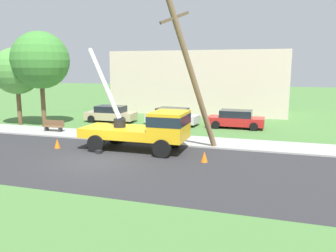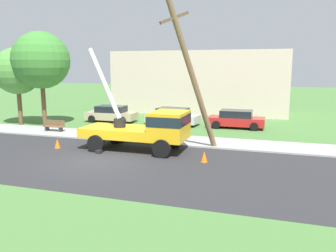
{
  "view_description": "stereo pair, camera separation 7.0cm",
  "coord_description": "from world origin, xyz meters",
  "px_view_note": "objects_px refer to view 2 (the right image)",
  "views": [
    {
      "loc": [
        8.73,
        -15.15,
        4.85
      ],
      "look_at": [
        2.91,
        3.4,
        1.42
      ],
      "focal_mm": 36.24,
      "sensor_mm": 36.0,
      "label": 1
    },
    {
      "loc": [
        8.8,
        -15.13,
        4.85
      ],
      "look_at": [
        2.91,
        3.4,
        1.42
      ],
      "focal_mm": 36.24,
      "sensor_mm": 36.0,
      "label": 2
    }
  ],
  "objects_px": {
    "traffic_cone_ahead": "(204,157)",
    "park_bench": "(54,126)",
    "utility_truck": "(148,127)",
    "parked_sedan_tan": "(111,114)",
    "roadside_tree_near": "(41,60)",
    "parked_sedan_red": "(236,119)",
    "leaning_utility_pole": "(192,75)",
    "roadside_tree_far": "(17,71)",
    "parked_sedan_silver": "(173,116)",
    "traffic_cone_behind": "(57,143)"
  },
  "relations": [
    {
      "from": "parked_sedan_silver",
      "to": "traffic_cone_ahead",
      "type": "bearing_deg",
      "value": -65.04
    },
    {
      "from": "utility_truck",
      "to": "parked_sedan_tan",
      "type": "height_order",
      "value": "utility_truck"
    },
    {
      "from": "parked_sedan_red",
      "to": "traffic_cone_behind",
      "type": "bearing_deg",
      "value": -133.15
    },
    {
      "from": "leaning_utility_pole",
      "to": "parked_sedan_red",
      "type": "bearing_deg",
      "value": 78.83
    },
    {
      "from": "utility_truck",
      "to": "traffic_cone_ahead",
      "type": "bearing_deg",
      "value": -20.73
    },
    {
      "from": "parked_sedan_tan",
      "to": "park_bench",
      "type": "xyz_separation_m",
      "value": [
        -1.81,
        -5.71,
        -0.25
      ]
    },
    {
      "from": "park_bench",
      "to": "roadside_tree_far",
      "type": "bearing_deg",
      "value": 156.48
    },
    {
      "from": "parked_sedan_red",
      "to": "park_bench",
      "type": "xyz_separation_m",
      "value": [
        -12.69,
        -5.96,
        -0.25
      ]
    },
    {
      "from": "traffic_cone_behind",
      "to": "parked_sedan_silver",
      "type": "bearing_deg",
      "value": 67.13
    },
    {
      "from": "utility_truck",
      "to": "leaning_utility_pole",
      "type": "relative_size",
      "value": 0.79
    },
    {
      "from": "traffic_cone_ahead",
      "to": "utility_truck",
      "type": "bearing_deg",
      "value": 159.27
    },
    {
      "from": "utility_truck",
      "to": "parked_sedan_tan",
      "type": "relative_size",
      "value": 1.52
    },
    {
      "from": "parked_sedan_red",
      "to": "park_bench",
      "type": "height_order",
      "value": "parked_sedan_red"
    },
    {
      "from": "parked_sedan_tan",
      "to": "parked_sedan_silver",
      "type": "relative_size",
      "value": 0.98
    },
    {
      "from": "traffic_cone_ahead",
      "to": "park_bench",
      "type": "distance_m",
      "value": 13.05
    },
    {
      "from": "parked_sedan_red",
      "to": "roadside_tree_far",
      "type": "distance_m",
      "value": 18.33
    },
    {
      "from": "parked_sedan_red",
      "to": "park_bench",
      "type": "bearing_deg",
      "value": -154.86
    },
    {
      "from": "traffic_cone_ahead",
      "to": "park_bench",
      "type": "relative_size",
      "value": 0.35
    },
    {
      "from": "traffic_cone_behind",
      "to": "parked_sedan_silver",
      "type": "height_order",
      "value": "parked_sedan_silver"
    },
    {
      "from": "park_bench",
      "to": "roadside_tree_far",
      "type": "height_order",
      "value": "roadside_tree_far"
    },
    {
      "from": "leaning_utility_pole",
      "to": "traffic_cone_ahead",
      "type": "bearing_deg",
      "value": -60.85
    },
    {
      "from": "utility_truck",
      "to": "parked_sedan_red",
      "type": "distance_m",
      "value": 9.95
    },
    {
      "from": "leaning_utility_pole",
      "to": "roadside_tree_far",
      "type": "height_order",
      "value": "leaning_utility_pole"
    },
    {
      "from": "parked_sedan_tan",
      "to": "roadside_tree_far",
      "type": "distance_m",
      "value": 8.43
    },
    {
      "from": "parked_sedan_red",
      "to": "roadside_tree_far",
      "type": "relative_size",
      "value": 0.69
    },
    {
      "from": "utility_truck",
      "to": "roadside_tree_far",
      "type": "xyz_separation_m",
      "value": [
        -13.5,
        5.22,
        3.04
      ]
    },
    {
      "from": "traffic_cone_behind",
      "to": "park_bench",
      "type": "xyz_separation_m",
      "value": [
        -3.22,
        4.15,
        0.18
      ]
    },
    {
      "from": "utility_truck",
      "to": "traffic_cone_ahead",
      "type": "distance_m",
      "value": 4.0
    },
    {
      "from": "traffic_cone_ahead",
      "to": "parked_sedan_tan",
      "type": "height_order",
      "value": "parked_sedan_tan"
    },
    {
      "from": "utility_truck",
      "to": "parked_sedan_red",
      "type": "height_order",
      "value": "utility_truck"
    },
    {
      "from": "parked_sedan_silver",
      "to": "park_bench",
      "type": "xyz_separation_m",
      "value": [
        -7.44,
        -5.86,
        -0.25
      ]
    },
    {
      "from": "parked_sedan_tan",
      "to": "utility_truck",
      "type": "bearing_deg",
      "value": -52.16
    },
    {
      "from": "leaning_utility_pole",
      "to": "roadside_tree_far",
      "type": "distance_m",
      "value": 16.5
    },
    {
      "from": "roadside_tree_near",
      "to": "utility_truck",
      "type": "bearing_deg",
      "value": -25.27
    },
    {
      "from": "parked_sedan_tan",
      "to": "roadside_tree_near",
      "type": "bearing_deg",
      "value": -140.0
    },
    {
      "from": "roadside_tree_far",
      "to": "traffic_cone_ahead",
      "type": "bearing_deg",
      "value": -21.06
    },
    {
      "from": "park_bench",
      "to": "roadside_tree_far",
      "type": "xyz_separation_m",
      "value": [
        -4.84,
        2.11,
        3.99
      ]
    },
    {
      "from": "parked_sedan_tan",
      "to": "roadside_tree_near",
      "type": "xyz_separation_m",
      "value": [
        -4.26,
        -3.58,
        4.6
      ]
    },
    {
      "from": "utility_truck",
      "to": "parked_sedan_silver",
      "type": "relative_size",
      "value": 1.49
    },
    {
      "from": "traffic_cone_behind",
      "to": "utility_truck",
      "type": "bearing_deg",
      "value": 10.73
    },
    {
      "from": "traffic_cone_ahead",
      "to": "parked_sedan_red",
      "type": "relative_size",
      "value": 0.13
    },
    {
      "from": "parked_sedan_red",
      "to": "roadside_tree_far",
      "type": "xyz_separation_m",
      "value": [
        -17.53,
        -3.85,
        3.74
      ]
    },
    {
      "from": "parked_sedan_tan",
      "to": "parked_sedan_red",
      "type": "height_order",
      "value": "same"
    },
    {
      "from": "leaning_utility_pole",
      "to": "traffic_cone_behind",
      "type": "distance_m",
      "value": 9.02
    },
    {
      "from": "roadside_tree_far",
      "to": "park_bench",
      "type": "bearing_deg",
      "value": -23.52
    },
    {
      "from": "utility_truck",
      "to": "leaning_utility_pole",
      "type": "height_order",
      "value": "leaning_utility_pole"
    },
    {
      "from": "leaning_utility_pole",
      "to": "traffic_cone_behind",
      "type": "relative_size",
      "value": 15.2
    },
    {
      "from": "traffic_cone_behind",
      "to": "parked_sedan_red",
      "type": "relative_size",
      "value": 0.13
    },
    {
      "from": "parked_sedan_tan",
      "to": "parked_sedan_silver",
      "type": "height_order",
      "value": "same"
    },
    {
      "from": "park_bench",
      "to": "parked_sedan_red",
      "type": "bearing_deg",
      "value": 25.14
    }
  ]
}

